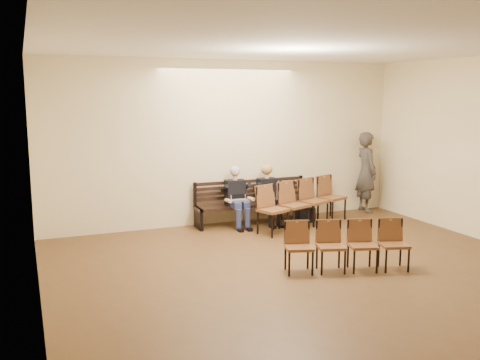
# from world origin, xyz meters

# --- Properties ---
(ground) EXTENTS (10.00, 10.00, 0.00)m
(ground) POSITION_xyz_m (0.00, 0.00, 0.00)
(ground) COLOR #54391D
(ground) RESTS_ON ground
(room_walls) EXTENTS (8.02, 10.01, 3.51)m
(room_walls) POSITION_xyz_m (0.00, 0.79, 2.54)
(room_walls) COLOR #FBE4B4
(room_walls) RESTS_ON ground
(bench) EXTENTS (2.60, 0.90, 0.45)m
(bench) POSITION_xyz_m (0.46, 4.65, 0.23)
(bench) COLOR black
(bench) RESTS_ON ground
(seated_man) EXTENTS (0.51, 0.71, 1.23)m
(seated_man) POSITION_xyz_m (0.02, 4.53, 0.61)
(seated_man) COLOR black
(seated_man) RESTS_ON ground
(seated_woman) EXTENTS (0.50, 0.69, 1.17)m
(seated_woman) POSITION_xyz_m (0.76, 4.53, 0.58)
(seated_woman) COLOR black
(seated_woman) RESTS_ON ground
(laptop) EXTENTS (0.38, 0.32, 0.24)m
(laptop) POSITION_xyz_m (0.04, 4.38, 0.57)
(laptop) COLOR silver
(laptop) RESTS_ON bench
(water_bottle) EXTENTS (0.08, 0.08, 0.23)m
(water_bottle) POSITION_xyz_m (0.84, 4.23, 0.57)
(water_bottle) COLOR silver
(water_bottle) RESTS_ON bench
(bag) EXTENTS (0.44, 0.32, 0.30)m
(bag) POSITION_xyz_m (1.56, 4.37, 0.15)
(bag) COLOR black
(bag) RESTS_ON ground
(passerby) EXTENTS (0.60, 0.85, 2.19)m
(passerby) POSITION_xyz_m (3.42, 4.75, 1.09)
(passerby) COLOR #3C3631
(passerby) RESTS_ON ground
(chair_row_front) EXTENTS (2.44, 1.33, 0.99)m
(chair_row_front) POSITION_xyz_m (1.34, 4.00, 0.49)
(chair_row_front) COLOR brown
(chair_row_front) RESTS_ON ground
(chair_row_back) EXTENTS (2.01, 0.99, 0.81)m
(chair_row_back) POSITION_xyz_m (0.56, 1.20, 0.40)
(chair_row_back) COLOR brown
(chair_row_back) RESTS_ON ground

